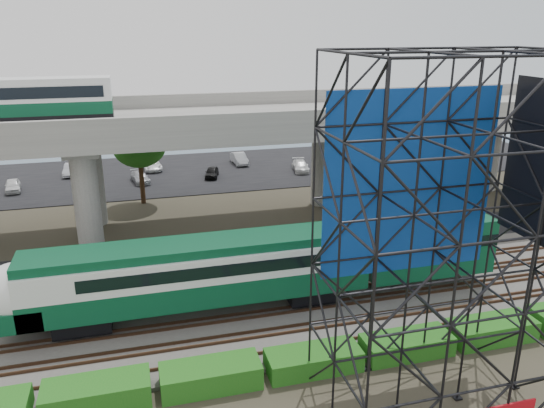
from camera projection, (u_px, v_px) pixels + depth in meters
name	position (u px, v px, depth m)	size (l,w,h in m)	color
ground	(271.00, 326.00, 29.47)	(140.00, 140.00, 0.00)	#474233
ballast_bed	(262.00, 307.00, 31.27)	(90.00, 12.00, 0.20)	slate
service_road	(234.00, 252.00, 39.07)	(90.00, 5.00, 0.08)	black
parking_lot	(194.00, 172.00, 60.57)	(90.00, 18.00, 0.08)	black
harbor_water	(176.00, 135.00, 80.71)	(140.00, 40.00, 0.03)	#3E5867
rail_tracks	(262.00, 304.00, 31.21)	(90.00, 9.52, 0.16)	#472D1E
commuter_train	(239.00, 267.00, 30.05)	(29.30, 3.06, 4.30)	black
overpass	(205.00, 129.00, 41.24)	(80.00, 12.00, 12.40)	#9E9B93
scaffold_tower	(445.00, 248.00, 21.03)	(9.36, 6.36, 15.00)	black
hedge_strip	(314.00, 359.00, 25.61)	(34.60, 1.80, 1.20)	#145A15
trees	(160.00, 165.00, 41.34)	(40.94, 16.94, 7.69)	#382314
suv	(98.00, 257.00, 36.44)	(2.18, 4.73, 1.31)	black
parked_cars	(199.00, 166.00, 60.38)	(37.97, 9.33, 1.32)	silver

